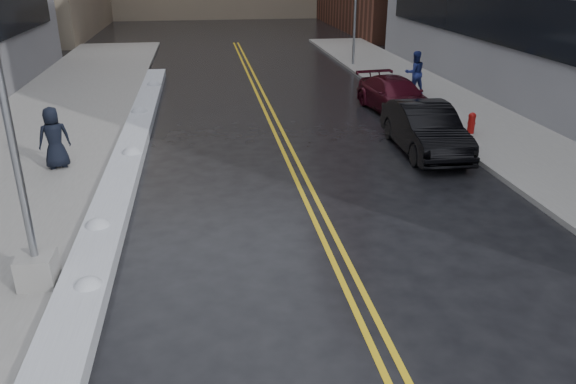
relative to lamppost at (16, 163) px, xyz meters
name	(u,v)px	position (x,y,z in m)	size (l,w,h in m)	color
ground	(223,340)	(3.30, -2.00, -2.53)	(160.00, 160.00, 0.00)	black
sidewalk_west	(23,156)	(-2.45, 8.00, -2.46)	(5.50, 50.00, 0.15)	gray
sidewalk_east	(497,134)	(13.30, 8.00, -2.46)	(4.00, 50.00, 0.15)	gray
lane_line_left	(281,146)	(5.65, 8.00, -2.53)	(0.12, 50.00, 0.01)	gold
lane_line_right	(290,145)	(5.95, 8.00, -2.53)	(0.12, 50.00, 0.01)	gold
snow_ridge	(124,170)	(0.85, 6.00, -2.36)	(0.90, 30.00, 0.34)	silver
lamppost	(16,163)	(0.00, 0.00, 0.00)	(0.65, 0.65, 7.62)	gray
fire_hydrant	(472,122)	(12.30, 8.00, -1.98)	(0.26, 0.26, 0.73)	maroon
traffic_signal	(356,5)	(11.80, 22.00, 0.87)	(0.16, 0.20, 6.00)	gray
pedestrian_c	(54,138)	(-1.06, 6.54, -1.49)	(0.87, 0.57, 1.78)	black
pedestrian_east	(415,73)	(12.50, 14.18, -1.44)	(0.91, 0.71, 1.88)	navy
car_black	(425,129)	(10.10, 6.72, -1.77)	(1.63, 4.66, 1.54)	black
car_maroon	(395,96)	(10.80, 11.68, -1.86)	(1.90, 4.67, 1.36)	#3E0A16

